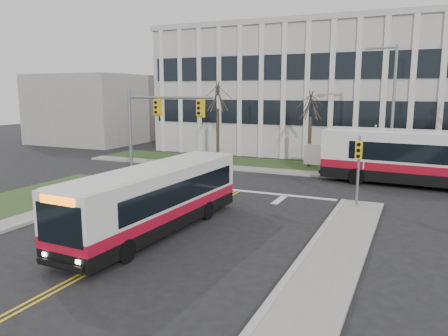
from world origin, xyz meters
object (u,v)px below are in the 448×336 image
at_px(streetlight, 391,104).
at_px(directory_sign, 313,155).
at_px(bus_cross, 429,160).
at_px(bus_main, 156,201).

distance_m(streetlight, directory_sign, 6.96).
xyz_separation_m(streetlight, bus_cross, (2.64, -2.20, -3.43)).
distance_m(directory_sign, bus_cross, 8.91).
bearing_deg(streetlight, bus_main, -115.90).
bearing_deg(bus_cross, streetlight, -124.67).
bearing_deg(directory_sign, bus_main, -98.46).
bearing_deg(bus_main, bus_cross, 56.09).
bearing_deg(streetlight, bus_cross, -39.75).
bearing_deg(streetlight, directory_sign, 166.77).
bearing_deg(bus_main, streetlight, 66.57).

